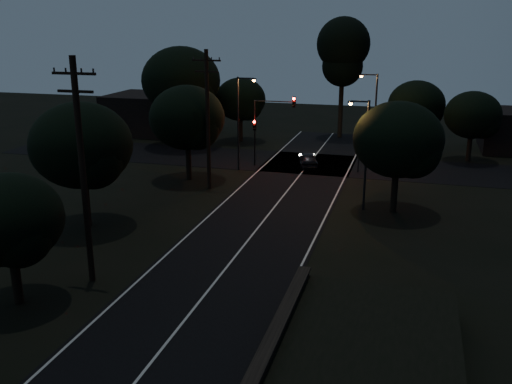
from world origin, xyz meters
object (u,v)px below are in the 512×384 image
Objects in this scene: signal_right at (360,140)px; utility_pole_far at (208,118)px; car at (308,160)px; tall_pine at (343,51)px; signal_left at (255,134)px; signal_mast at (273,118)px; streetlight_b at (373,112)px; streetlight_c at (364,147)px; utility_pole_mid at (82,169)px; streetlight_a at (240,117)px.

utility_pole_far is at bearing -143.00° from signal_right.
utility_pole_far reaches higher than car.
tall_pine is 17.29m from signal_left.
streetlight_b reaches higher than signal_mast.
streetlight_c is (1.23, -9.99, 1.51)m from signal_right.
utility_pole_mid is 25.19m from signal_left.
streetlight_b is at bearing 92.14° from streetlight_c.
streetlight_b is at bearing 68.70° from utility_pole_mid.
utility_pole_mid is 1.47× the size of streetlight_c.
tall_pine is 1.62× the size of streetlight_a.
streetlight_a is at bearing 144.31° from streetlight_c.
streetlight_a reaches higher than signal_right.
signal_right is (10.60, 7.99, -2.65)m from utility_pole_far.
tall_pine is at bearing 73.07° from utility_pole_far.
signal_right is 0.51× the size of streetlight_b.
utility_pole_mid is 1.38× the size of streetlight_b.
car is at bearing 13.29° from signal_mast.
utility_pole_far is 0.81× the size of tall_pine.
signal_mast is at bearing 179.97° from signal_right.
utility_pole_far is 1.31× the size of streetlight_b.
signal_left is (-5.60, -15.01, -6.49)m from tall_pine.
signal_mast is at bearing 39.77° from streetlight_a.
utility_pole_mid is 27.30m from signal_right.
utility_pole_far reaches higher than streetlight_a.
signal_right is 7.66m from signal_mast.
signal_right is 0.51× the size of streetlight_a.
signal_right is at bearing 97.02° from streetlight_c.
streetlight_c is at bearing -82.98° from signal_right.
streetlight_a reaches higher than signal_left.
streetlight_c is at bearing 103.16° from car.
streetlight_a reaches higher than car.
signal_mast is (3.09, 24.99, -1.40)m from utility_pole_mid.
streetlight_c is at bearing -48.81° from signal_mast.
tall_pine is 18.73m from streetlight_a.
streetlight_a is (-6.31, -17.00, -4.69)m from tall_pine.
tall_pine reaches higher than utility_pole_mid.
streetlight_b is at bearing 25.99° from signal_mast.
utility_pole_mid reaches higher than streetlight_a.
utility_pole_far reaches higher than streetlight_b.
tall_pine reaches higher than car.
streetlight_a is 1.07× the size of streetlight_c.
streetlight_c is at bearing -35.69° from streetlight_a.
streetlight_a and streetlight_b have the same top height.
streetlight_c is at bearing -9.60° from utility_pole_far.
utility_pole_far is at bearing -96.59° from streetlight_a.
utility_pole_mid is 17.00m from utility_pole_far.
signal_left is 14.52m from streetlight_c.
tall_pine is at bearing 103.49° from signal_right.
tall_pine is 3.16× the size of signal_right.
streetlight_c is at bearing -43.76° from signal_left.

